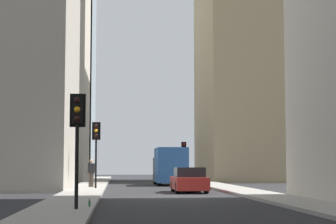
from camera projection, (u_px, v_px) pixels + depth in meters
name	position (u px, v px, depth m)	size (l,w,h in m)	color
ground_plane	(171.00, 197.00, 29.42)	(135.00, 135.00, 0.00)	#262628
sidewalk_right	(78.00, 196.00, 29.06)	(90.00, 2.20, 0.14)	gray
sidewalk_left	(262.00, 195.00, 29.80)	(90.00, 2.20, 0.14)	gray
building_left_far	(253.00, 57.00, 59.51)	(13.39, 10.50, 24.26)	#9E8966
building_right_far	(39.00, 17.00, 60.25)	(13.86, 10.50, 32.47)	beige
delivery_truck	(170.00, 166.00, 46.67)	(6.46, 2.25, 2.84)	#285699
sedan_red	(189.00, 181.00, 34.02)	(4.30, 1.78, 1.42)	maroon
traffic_light_foreground	(77.00, 124.00, 19.59)	(0.43, 0.52, 3.75)	black
traffic_light_midblock	(96.00, 139.00, 37.06)	(0.43, 0.52, 4.06)	black
traffic_light_far_junction	(184.00, 152.00, 62.96)	(0.43, 0.52, 3.83)	black
pedestrian	(91.00, 172.00, 38.95)	(0.26, 0.44, 1.78)	#473D33
discarded_bottle	(89.00, 203.00, 20.46)	(0.07, 0.07, 0.27)	#236033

